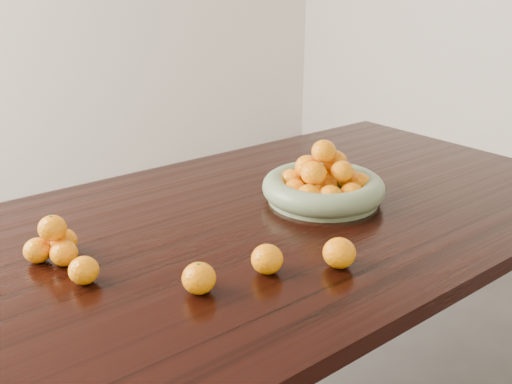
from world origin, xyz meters
TOP-DOWN VIEW (x-y plane):
  - dining_table at (0.00, 0.00)m, footprint 2.00×1.00m
  - fruit_bowl at (0.25, -0.02)m, footprint 0.33×0.33m
  - orange_pyramid at (-0.43, 0.09)m, footprint 0.12×0.12m
  - loose_orange_0 at (-0.27, -0.21)m, footprint 0.07×0.07m
  - loose_orange_1 at (-0.12, -0.23)m, footprint 0.07×0.07m
  - loose_orange_2 at (0.01, -0.30)m, footprint 0.07×0.07m
  - loose_orange_3 at (-0.43, -0.04)m, footprint 0.06×0.06m

SIDE VIEW (x-z plane):
  - dining_table at x=0.00m, z-range 0.29..1.04m
  - loose_orange_3 at x=-0.43m, z-range 0.75..0.81m
  - loose_orange_0 at x=-0.27m, z-range 0.75..0.81m
  - loose_orange_1 at x=-0.12m, z-range 0.75..0.81m
  - loose_orange_2 at x=0.01m, z-range 0.75..0.81m
  - orange_pyramid at x=-0.43m, z-range 0.74..0.84m
  - fruit_bowl at x=0.25m, z-range 0.71..0.88m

